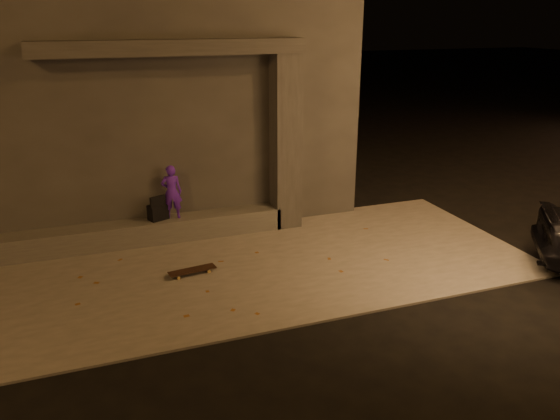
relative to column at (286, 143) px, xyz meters
name	(u,v)px	position (x,y,z in m)	size (l,w,h in m)	color
ground	(266,326)	(-1.70, -3.75, -1.84)	(120.00, 120.00, 0.00)	black
sidewalk	(231,269)	(-1.70, -1.75, -1.82)	(11.00, 4.40, 0.04)	#635F58
building	(135,94)	(-2.70, 2.74, 0.77)	(9.00, 5.10, 5.22)	#363431
ledge	(134,233)	(-3.20, 0.00, -1.58)	(6.00, 0.55, 0.45)	#4D4B46
column	(286,143)	(0.00, 0.00, 0.00)	(0.55, 0.55, 3.60)	#363431
canopy	(172,47)	(-2.20, 0.05, 1.94)	(5.00, 0.70, 0.28)	#363431
skateboarder	(172,192)	(-2.40, 0.00, -0.81)	(0.40, 0.26, 1.09)	#4E1BB4
backpack	(158,211)	(-2.70, 0.00, -1.17)	(0.43, 0.36, 0.52)	black
skateboard	(192,270)	(-2.39, -1.76, -1.73)	(0.85, 0.32, 0.09)	black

